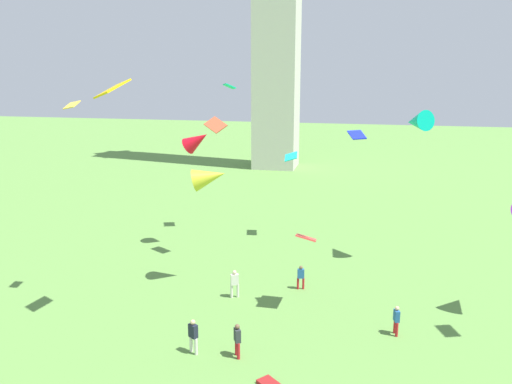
% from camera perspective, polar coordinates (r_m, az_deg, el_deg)
% --- Properties ---
extents(person_0, '(0.33, 0.49, 1.62)m').
position_cam_1_polar(person_0, '(28.53, 15.27, -13.37)').
color(person_0, red).
rests_on(person_0, ground_plane).
extents(person_1, '(0.53, 0.48, 1.78)m').
position_cam_1_polar(person_1, '(26.14, -6.96, -15.36)').
color(person_1, silver).
rests_on(person_1, ground_plane).
extents(person_2, '(0.44, 0.52, 1.73)m').
position_cam_1_polar(person_2, '(25.68, -2.08, -15.89)').
color(person_2, red).
rests_on(person_2, ground_plane).
extents(person_3, '(0.52, 0.43, 1.75)m').
position_cam_1_polar(person_3, '(31.64, -2.38, -9.94)').
color(person_3, silver).
rests_on(person_3, ground_plane).
extents(person_5, '(0.47, 0.33, 1.56)m').
position_cam_1_polar(person_5, '(32.91, 4.98, -9.23)').
color(person_5, red).
rests_on(person_5, ground_plane).
extents(kite_flying_0, '(1.34, 1.50, 0.54)m').
position_cam_1_polar(kite_flying_0, '(41.71, -2.96, 11.60)').
color(kite_flying_0, '#08C696').
extents(kite_flying_1, '(0.74, 0.94, 0.46)m').
position_cam_1_polar(kite_flying_1, '(30.39, -19.70, 9.06)').
color(kite_flying_1, yellow).
extents(kite_flying_2, '(2.45, 1.77, 1.83)m').
position_cam_1_polar(kite_flying_2, '(31.78, -5.16, 1.67)').
color(kite_flying_2, gold).
extents(kite_flying_3, '(1.58, 2.00, 0.98)m').
position_cam_1_polar(kite_flying_3, '(26.56, -15.59, 10.95)').
color(kite_flying_3, yellow).
extents(kite_flying_4, '(1.03, 1.20, 0.39)m').
position_cam_1_polar(kite_flying_4, '(27.15, 11.09, 6.23)').
color(kite_flying_4, '#1726EE').
extents(kite_flying_5, '(1.77, 1.43, 1.07)m').
position_cam_1_polar(kite_flying_5, '(35.75, -4.50, 7.41)').
color(kite_flying_5, '#D05232').
extents(kite_flying_6, '(2.36, 1.53, 2.07)m').
position_cam_1_polar(kite_flying_6, '(38.42, -6.52, 5.70)').
color(kite_flying_6, red).
extents(kite_flying_7, '(2.31, 2.56, 1.68)m').
position_cam_1_polar(kite_flying_7, '(36.68, 17.35, 7.46)').
color(kite_flying_7, '#06B59D').
extents(kite_flying_10, '(1.27, 1.65, 0.80)m').
position_cam_1_polar(kite_flying_10, '(29.16, 5.56, -5.05)').
color(kite_flying_10, '#E43C36').
extents(kite_flying_11, '(1.13, 1.46, 0.66)m').
position_cam_1_polar(kite_flying_11, '(41.01, 3.89, 3.94)').
color(kite_flying_11, '#15E1E0').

